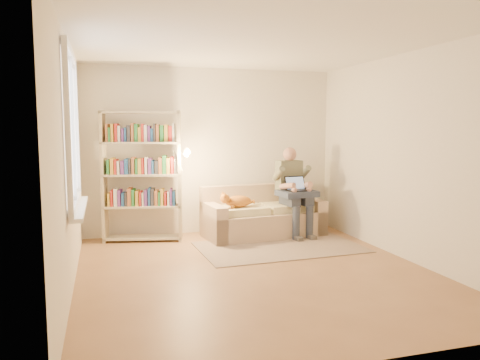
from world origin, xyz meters
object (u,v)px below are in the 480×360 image
object	(u,v)px
person	(293,187)
bookshelf	(142,170)
cat	(239,201)
sofa	(262,218)
laptop	(296,187)

from	to	relation	value
person	bookshelf	xyz separation A→B (m)	(-2.27, 0.26, 0.30)
person	cat	world-z (taller)	person
bookshelf	person	bearing A→B (deg)	5.49
sofa	laptop	bearing A→B (deg)	-31.83
cat	laptop	distance (m)	0.91
sofa	person	world-z (taller)	person
cat	bookshelf	size ratio (longest dim) A/B	0.31
laptop	sofa	bearing A→B (deg)	148.17
cat	sofa	bearing A→B (deg)	14.78
person	bookshelf	world-z (taller)	bookshelf
person	cat	xyz separation A→B (m)	(-0.89, -0.06, -0.18)
laptop	bookshelf	xyz separation A→B (m)	(-2.27, 0.39, 0.29)
cat	laptop	bearing A→B (deg)	-9.91
sofa	bookshelf	xyz separation A→B (m)	(-1.81, 0.16, 0.78)
cat	bookshelf	xyz separation A→B (m)	(-1.38, 0.32, 0.47)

